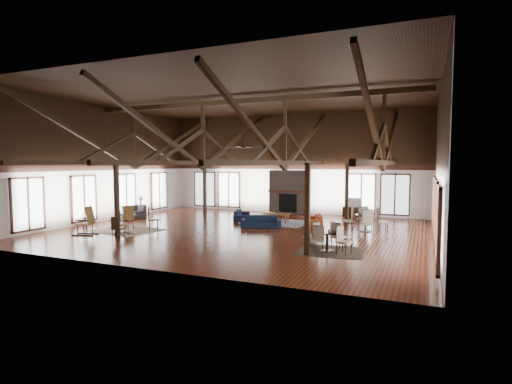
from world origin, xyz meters
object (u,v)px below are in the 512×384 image
at_px(coffee_table, 276,214).
at_px(cafe_table_far, 365,220).
at_px(sofa_navy_left, 242,215).
at_px(sofa_orange, 315,220).
at_px(cafe_table_near, 327,238).
at_px(sofa_navy_front, 261,222).
at_px(tv_console, 353,212).
at_px(armchair, 134,212).

distance_m(coffee_table, cafe_table_far, 4.58).
bearing_deg(sofa_navy_left, sofa_orange, -110.11).
relative_size(sofa_orange, cafe_table_near, 0.95).
xyz_separation_m(sofa_navy_front, tv_console, (3.30, 5.61, -0.00)).
relative_size(sofa_navy_left, tv_console, 1.61).
bearing_deg(sofa_navy_left, cafe_table_near, -151.69).
distance_m(sofa_navy_front, coffee_table, 1.64).
height_order(armchair, cafe_table_far, cafe_table_far).
xyz_separation_m(sofa_navy_front, armchair, (-7.65, 0.14, 0.07)).
height_order(sofa_navy_left, coffee_table, sofa_navy_left).
distance_m(sofa_orange, cafe_table_near, 5.86).
bearing_deg(sofa_orange, armchair, -100.49).
height_order(coffee_table, cafe_table_near, cafe_table_near).
bearing_deg(cafe_table_far, cafe_table_near, -97.82).
bearing_deg(coffee_table, cafe_table_near, -43.63).
bearing_deg(armchair, coffee_table, -55.25).
bearing_deg(cafe_table_far, armchair, -176.97).
xyz_separation_m(cafe_table_near, cafe_table_far, (0.63, 4.61, 0.05)).
relative_size(coffee_table, armchair, 1.35).
distance_m(armchair, cafe_table_near, 12.34).
bearing_deg(coffee_table, sofa_navy_left, -176.09).
relative_size(cafe_table_near, cafe_table_far, 0.89).
bearing_deg(cafe_table_near, sofa_navy_left, 136.19).
bearing_deg(armchair, sofa_navy_left, -49.21).
bearing_deg(tv_console, sofa_orange, -106.92).
height_order(sofa_orange, cafe_table_far, cafe_table_far).
relative_size(sofa_navy_front, armchair, 1.80).
xyz_separation_m(sofa_navy_front, cafe_table_far, (4.66, 0.80, 0.24)).
bearing_deg(cafe_table_near, sofa_orange, 109.05).
bearing_deg(sofa_navy_front, armchair, 160.96).
bearing_deg(sofa_orange, cafe_table_far, 50.45).
xyz_separation_m(sofa_navy_left, tv_console, (5.21, 3.74, 0.02)).
bearing_deg(sofa_navy_left, tv_console, -72.22).
height_order(sofa_navy_left, cafe_table_near, cafe_table_near).
xyz_separation_m(sofa_orange, cafe_table_near, (1.91, -5.53, 0.22)).
height_order(armchair, cafe_table_near, cafe_table_near).
bearing_deg(sofa_orange, coffee_table, -106.81).
height_order(sofa_navy_left, cafe_table_far, cafe_table_far).
height_order(sofa_navy_front, cafe_table_near, cafe_table_near).
bearing_deg(sofa_navy_front, cafe_table_near, -61.40).
relative_size(sofa_orange, tv_console, 1.57).
distance_m(sofa_navy_front, sofa_navy_left, 2.67).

